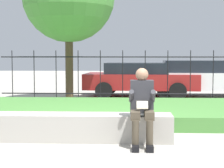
{
  "coord_description": "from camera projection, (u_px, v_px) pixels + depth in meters",
  "views": [
    {
      "loc": [
        0.52,
        -6.35,
        1.46
      ],
      "look_at": [
        0.06,
        3.78,
        0.7
      ],
      "focal_mm": 60.0,
      "sensor_mm": 36.0,
      "label": 1
    }
  ],
  "objects": [
    {
      "name": "ground_plane",
      "position": [
        99.0,
        141.0,
        6.45
      ],
      "size": [
        60.0,
        60.0,
        0.0
      ],
      "primitive_type": "plane",
      "color": "#A8A399"
    },
    {
      "name": "stone_bench",
      "position": [
        80.0,
        129.0,
        6.45
      ],
      "size": [
        3.16,
        0.54,
        0.46
      ],
      "color": "#ADA89E",
      "rests_on": "ground_plane"
    },
    {
      "name": "person_seated_reader",
      "position": [
        142.0,
        103.0,
        6.07
      ],
      "size": [
        0.42,
        0.73,
        1.26
      ],
      "color": "black",
      "rests_on": "ground_plane"
    },
    {
      "name": "grass_berm",
      "position": [
        107.0,
        112.0,
        8.84
      ],
      "size": [
        8.71,
        3.41,
        0.29
      ],
      "color": "#4C893D",
      "rests_on": "ground_plane"
    },
    {
      "name": "iron_fence",
      "position": [
        112.0,
        76.0,
        11.23
      ],
      "size": [
        6.71,
        0.03,
        1.62
      ],
      "color": "black",
      "rests_on": "ground_plane"
    },
    {
      "name": "car_parked_right",
      "position": [
        202.0,
        77.0,
        13.27
      ],
      "size": [
        4.45,
        2.09,
        1.3
      ],
      "rotation": [
        0.0,
        0.0,
        -0.03
      ],
      "color": "silver",
      "rests_on": "ground_plane"
    },
    {
      "name": "car_parked_center",
      "position": [
        140.0,
        78.0,
        13.33
      ],
      "size": [
        4.06,
        2.17,
        1.22
      ],
      "rotation": [
        0.0,
        0.0,
        -0.06
      ],
      "color": "maroon",
      "rests_on": "ground_plane"
    }
  ]
}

